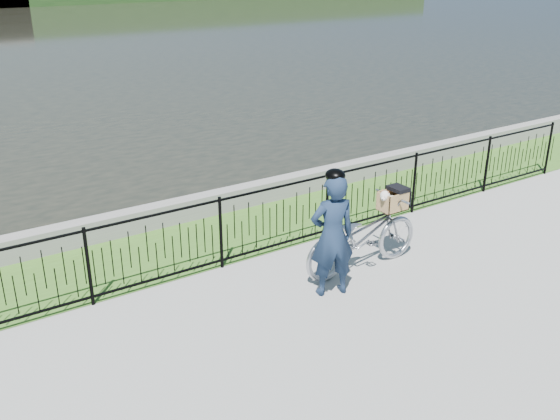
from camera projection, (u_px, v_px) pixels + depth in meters
ground at (339, 293)px, 8.82m from camera, size 120.00×120.00×0.00m
grass_strip at (245, 230)px, 10.82m from camera, size 60.00×2.00×0.01m
quay_wall at (218, 202)px, 11.52m from camera, size 60.00×0.30×0.40m
fence at (277, 218)px, 9.83m from camera, size 14.00×0.06×1.15m
bicycle_rig at (363, 235)px, 9.30m from camera, size 2.07×0.72×1.21m
cyclist at (332, 234)px, 8.49m from camera, size 0.73×0.57×1.83m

